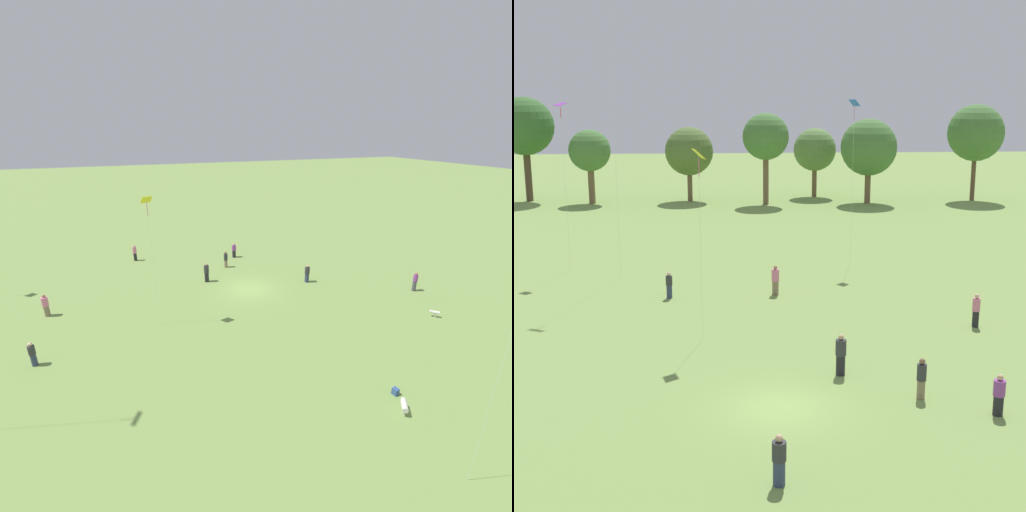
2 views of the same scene
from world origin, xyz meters
TOP-DOWN VIEW (x-y plane):
  - ground_plane at (0.00, 0.00)m, footprint 240.00×240.00m
  - tree_0 at (-23.54, 55.77)m, footprint 6.38×6.38m
  - tree_1 at (-16.22, 53.50)m, footprint 4.50×4.50m
  - tree_2 at (-5.55, 54.49)m, footprint 5.32×5.32m
  - tree_3 at (2.78, 51.58)m, footprint 5.00×5.00m
  - tree_4 at (8.77, 56.84)m, footprint 4.91×4.91m
  - tree_5 at (13.96, 51.53)m, footprint 6.13×6.13m
  - tree_6 at (26.24, 52.89)m, footprint 6.26×6.26m
  - person_0 at (2.88, 3.07)m, footprint 0.65×0.65m
  - person_1 at (8.14, -1.21)m, footprint 0.54×0.54m
  - person_2 at (1.06, 15.77)m, footprint 0.54×0.54m
  - person_3 at (-5.25, 15.45)m, footprint 0.52×0.52m
  - person_4 at (5.65, 0.44)m, footprint 0.51×0.51m
  - person_5 at (10.92, 9.01)m, footprint 0.55×0.55m
  - person_6 at (-0.48, -5.54)m, footprint 0.61×0.61m
  - kite_1 at (-3.13, 7.95)m, footprint 0.68×0.79m
  - kite_2 at (-12.48, 22.88)m, footprint 0.92×0.92m
  - kite_3 at (7.03, 23.56)m, footprint 0.80×0.83m

SIDE VIEW (x-z plane):
  - ground_plane at x=0.00m, z-range 0.00..0.00m
  - person_3 at x=-5.25m, z-range -0.01..1.58m
  - person_1 at x=8.14m, z-range -0.02..1.60m
  - person_6 at x=-0.48m, z-range -0.02..1.68m
  - person_4 at x=5.65m, z-range 0.00..1.68m
  - person_5 at x=10.92m, z-range -0.01..1.76m
  - person_2 at x=1.06m, z-range -0.02..1.78m
  - person_0 at x=2.88m, z-range -0.02..1.81m
  - tree_4 at x=8.77m, z-range 1.48..9.43m
  - tree_2 at x=-5.55m, z-range 1.42..9.63m
  - tree_1 at x=-16.22m, z-range 1.69..9.71m
  - tree_5 at x=13.96m, z-range 1.49..10.67m
  - tree_3 at x=2.78m, z-range 2.33..12.14m
  - tree_6 at x=26.24m, z-range 2.18..12.84m
  - tree_0 at x=-23.54m, z-range 2.48..13.97m
  - kite_1 at x=-3.13m, z-range 3.92..13.23m
  - kite_2 at x=-12.48m, z-range 4.79..16.01m
  - kite_3 at x=7.03m, z-range 4.74..16.15m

